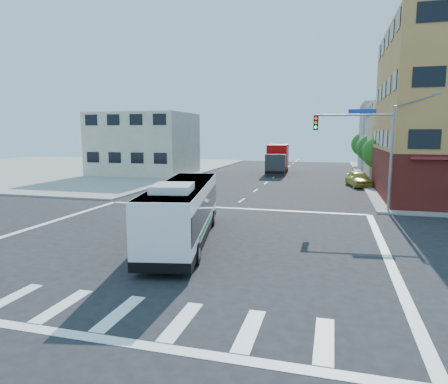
# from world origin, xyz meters

# --- Properties ---
(ground) EXTENTS (120.00, 120.00, 0.00)m
(ground) POSITION_xyz_m (0.00, 0.00, 0.00)
(ground) COLOR black
(ground) RESTS_ON ground
(sidewalk_nw) EXTENTS (50.00, 50.00, 0.15)m
(sidewalk_nw) POSITION_xyz_m (-35.00, 35.00, 0.07)
(sidewalk_nw) COLOR gray
(sidewalk_nw) RESTS_ON ground
(building_east_near) EXTENTS (12.06, 10.06, 9.00)m
(building_east_near) POSITION_xyz_m (16.98, 33.98, 4.51)
(building_east_near) COLOR #C0AC92
(building_east_near) RESTS_ON ground
(building_east_far) EXTENTS (12.06, 10.06, 10.00)m
(building_east_far) POSITION_xyz_m (16.98, 47.98, 5.01)
(building_east_far) COLOR #979792
(building_east_far) RESTS_ON ground
(building_west) EXTENTS (12.06, 10.06, 8.00)m
(building_west) POSITION_xyz_m (-17.02, 29.98, 4.01)
(building_west) COLOR beige
(building_west) RESTS_ON ground
(signal_mast_ne) EXTENTS (7.91, 1.13, 8.07)m
(signal_mast_ne) POSITION_xyz_m (9.08, 10.62, 4.98)
(signal_mast_ne) COLOR gray
(signal_mast_ne) RESTS_ON ground
(street_tree_a) EXTENTS (3.60, 3.60, 5.53)m
(street_tree_a) POSITION_xyz_m (11.90, 27.92, 3.59)
(street_tree_a) COLOR #331D12
(street_tree_a) RESTS_ON ground
(street_tree_b) EXTENTS (3.80, 3.80, 5.79)m
(street_tree_b) POSITION_xyz_m (11.90, 35.92, 3.75)
(street_tree_b) COLOR #331D12
(street_tree_b) RESTS_ON ground
(street_tree_c) EXTENTS (3.40, 3.40, 5.29)m
(street_tree_c) POSITION_xyz_m (11.90, 43.92, 3.46)
(street_tree_c) COLOR #331D12
(street_tree_c) RESTS_ON ground
(street_tree_d) EXTENTS (4.00, 4.00, 6.03)m
(street_tree_d) POSITION_xyz_m (11.90, 51.92, 3.88)
(street_tree_d) COLOR #331D12
(street_tree_d) RESTS_ON ground
(transit_bus) EXTENTS (4.51, 11.20, 3.24)m
(transit_bus) POSITION_xyz_m (-0.02, 0.05, 1.59)
(transit_bus) COLOR black
(transit_bus) RESTS_ON ground
(box_truck) EXTENTS (3.06, 8.81, 3.90)m
(box_truck) POSITION_xyz_m (-0.20, 35.47, 1.89)
(box_truck) COLOR #28292E
(box_truck) RESTS_ON ground
(parked_car) EXTENTS (2.87, 4.95, 1.58)m
(parked_car) POSITION_xyz_m (9.62, 24.56, 0.79)
(parked_car) COLOR gold
(parked_car) RESTS_ON ground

